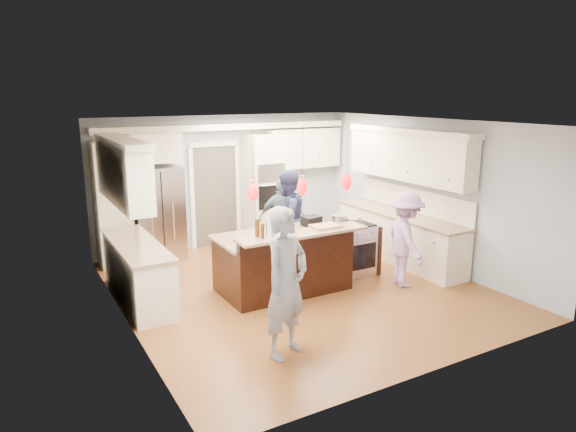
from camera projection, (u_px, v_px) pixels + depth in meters
name	position (u px, v px, depth m)	size (l,w,h in m)	color
ground_plane	(298.00, 288.00, 8.47)	(6.00, 6.00, 0.00)	#9A5A2A
room_shell	(299.00, 179.00, 8.04)	(5.54, 6.04, 2.72)	#B2BCC6
refrigerator	(158.00, 214.00, 9.75)	(0.90, 0.70, 1.80)	#B7B7BC
oven_column	(265.00, 189.00, 10.81)	(0.72, 0.69, 2.30)	#FFEFCE
back_upper_cabinets	(194.00, 170.00, 10.05)	(5.30, 0.61, 2.54)	#FFEFCE
right_counter_run	(402.00, 206.00, 9.65)	(0.64, 3.10, 2.51)	#FFEFCE
left_cabinets	(132.00, 235.00, 7.72)	(0.64, 2.30, 2.51)	#FFEFCE
kitchen_island	(283.00, 261.00, 8.30)	(2.10, 1.46, 1.12)	black
island_range	(351.00, 249.00, 9.05)	(0.82, 0.71, 0.92)	#B7B7BC
pendant_lights	(302.00, 187.00, 7.50)	(1.75, 0.15, 1.03)	black
person_bar_end	(286.00, 283.00, 6.13)	(0.68, 0.44, 1.86)	gray
person_far_left	(287.00, 219.00, 9.38)	(0.87, 0.68, 1.79)	navy
person_far_right	(282.00, 218.00, 9.92)	(0.91, 0.38, 1.55)	slate
person_range_side	(406.00, 239.00, 8.42)	(1.03, 0.59, 1.59)	#BC92C4
floor_rug	(429.00, 273.00, 9.16)	(0.58, 0.85, 0.01)	brown
water_bottle	(270.00, 228.00, 7.25)	(0.07, 0.07, 0.31)	silver
beer_bottle_a	(257.00, 228.00, 7.35)	(0.07, 0.07, 0.27)	#41220B
beer_bottle_b	(262.00, 231.00, 7.27)	(0.06, 0.06, 0.22)	#41220B
beer_bottle_c	(268.00, 229.00, 7.38)	(0.06, 0.06, 0.23)	#41220B
drink_can	(273.00, 233.00, 7.39)	(0.06, 0.06, 0.12)	#B7B7BC
cutting_board	(325.00, 226.00, 7.91)	(0.43, 0.31, 0.03)	tan
pot_large	(339.00, 219.00, 8.88)	(0.28, 0.28, 0.16)	#B7B7BC
pot_small	(352.00, 221.00, 8.90)	(0.20, 0.20, 0.10)	#B7B7BC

